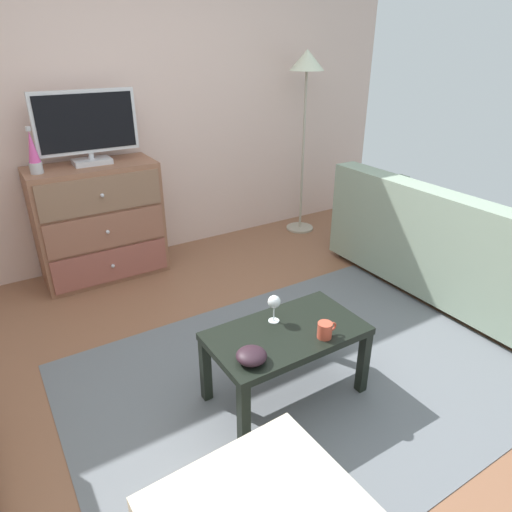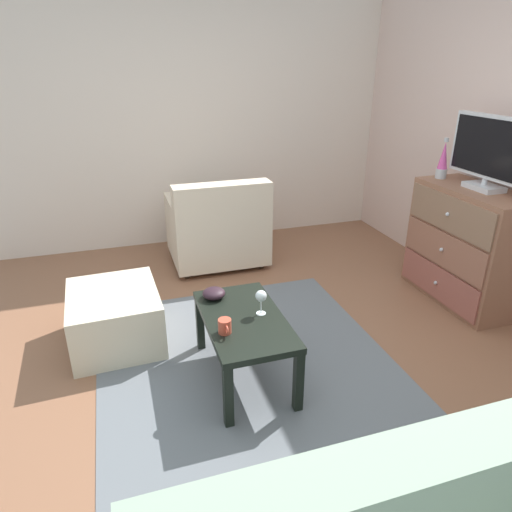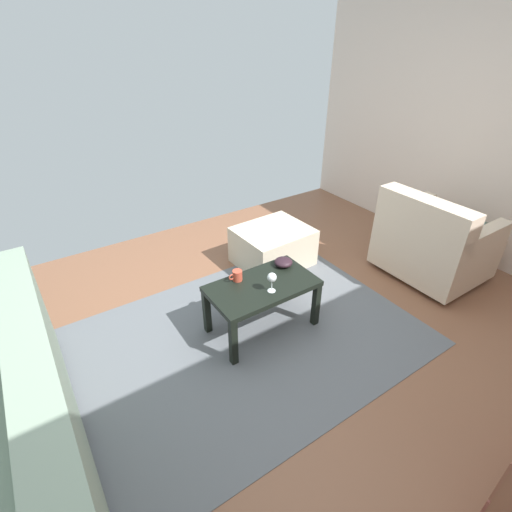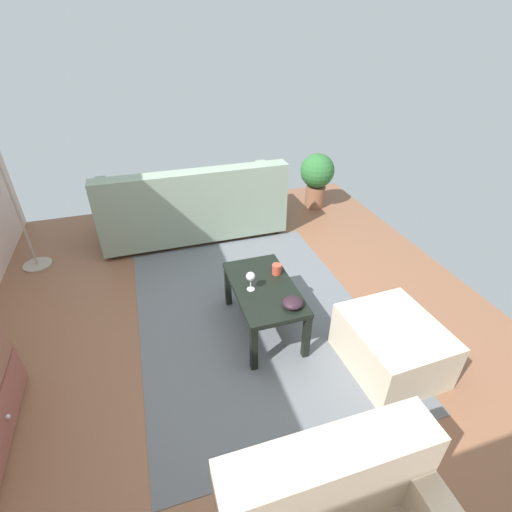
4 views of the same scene
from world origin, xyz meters
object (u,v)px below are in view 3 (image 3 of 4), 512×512
(mug, at_px, (237,276))
(armchair, at_px, (433,243))
(ottoman, at_px, (273,246))
(wine_glass, at_px, (272,278))
(bowl_decorative, at_px, (283,262))
(coffee_table, at_px, (262,291))

(mug, height_order, armchair, armchair)
(armchair, bearing_deg, ottoman, -41.58)
(wine_glass, distance_m, mug, 0.30)
(bowl_decorative, height_order, armchair, armchair)
(coffee_table, relative_size, armchair, 0.94)
(wine_glass, xyz_separation_m, armchair, (-1.78, 0.14, -0.19))
(bowl_decorative, bearing_deg, armchair, 165.98)
(coffee_table, height_order, ottoman, coffee_table)
(ottoman, bearing_deg, armchair, 138.42)
(wine_glass, relative_size, ottoman, 0.22)
(coffee_table, bearing_deg, ottoman, -130.67)
(mug, xyz_separation_m, bowl_decorative, (-0.42, 0.03, -0.01))
(coffee_table, xyz_separation_m, mug, (0.13, -0.15, 0.11))
(armchair, distance_m, ottoman, 1.53)
(ottoman, bearing_deg, bowl_decorative, 60.56)
(coffee_table, xyz_separation_m, bowl_decorative, (-0.29, -0.12, 0.10))
(armchair, bearing_deg, coffee_table, -8.13)
(armchair, relative_size, ottoman, 1.26)
(wine_glass, relative_size, armchair, 0.18)
(wine_glass, bearing_deg, ottoman, -126.55)
(coffee_table, bearing_deg, wine_glass, 93.73)
(coffee_table, height_order, wine_glass, wine_glass)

